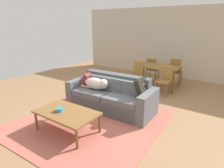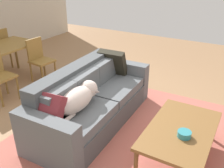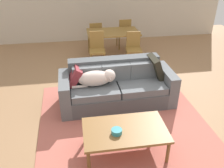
# 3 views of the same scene
# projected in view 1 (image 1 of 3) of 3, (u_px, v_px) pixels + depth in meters

# --- Properties ---
(ground_plane) EXTENTS (10.00, 10.00, 0.00)m
(ground_plane) POSITION_uv_depth(u_px,v_px,m) (117.00, 112.00, 4.66)
(ground_plane) COLOR #9E744F
(back_partition) EXTENTS (8.00, 0.12, 2.70)m
(back_partition) POSITION_uv_depth(u_px,v_px,m) (172.00, 43.00, 7.40)
(back_partition) COLOR beige
(back_partition) RESTS_ON ground
(area_rug) EXTENTS (3.02, 3.23, 0.01)m
(area_rug) POSITION_uv_depth(u_px,v_px,m) (92.00, 120.00, 4.23)
(area_rug) COLOR #BF6456
(area_rug) RESTS_ON ground
(couch) EXTENTS (2.22, 0.94, 0.85)m
(couch) POSITION_uv_depth(u_px,v_px,m) (111.00, 96.00, 4.75)
(couch) COLOR #4C5053
(couch) RESTS_ON ground
(dog_on_left_cushion) EXTENTS (0.82, 0.34, 0.30)m
(dog_on_left_cushion) POSITION_uv_depth(u_px,v_px,m) (97.00, 84.00, 4.79)
(dog_on_left_cushion) COLOR beige
(dog_on_left_cushion) RESTS_ON couch
(throw_pillow_by_left_arm) EXTENTS (0.33, 0.39, 0.39)m
(throw_pillow_by_left_arm) POSITION_uv_depth(u_px,v_px,m) (87.00, 79.00, 5.12)
(throw_pillow_by_left_arm) COLOR maroon
(throw_pillow_by_left_arm) RESTS_ON couch
(throw_pillow_by_right_arm) EXTENTS (0.29, 0.47, 0.47)m
(throw_pillow_by_right_arm) POSITION_uv_depth(u_px,v_px,m) (143.00, 88.00, 4.28)
(throw_pillow_by_right_arm) COLOR #28261B
(throw_pillow_by_right_arm) RESTS_ON couch
(coffee_table) EXTENTS (1.23, 0.73, 0.43)m
(coffee_table) POSITION_uv_depth(u_px,v_px,m) (67.00, 114.00, 3.70)
(coffee_table) COLOR brown
(coffee_table) RESTS_ON ground
(bowl_on_coffee_table) EXTENTS (0.15, 0.15, 0.07)m
(bowl_on_coffee_table) POSITION_uv_depth(u_px,v_px,m) (59.00, 110.00, 3.70)
(bowl_on_coffee_table) COLOR teal
(bowl_on_coffee_table) RESTS_ON coffee_table
(dining_table) EXTENTS (1.41, 0.83, 0.74)m
(dining_table) POSITION_uv_depth(u_px,v_px,m) (158.00, 68.00, 6.31)
(dining_table) COLOR olive
(dining_table) RESTS_ON ground
(dining_chair_near_left) EXTENTS (0.42, 0.42, 0.91)m
(dining_chair_near_left) POSITION_uv_depth(u_px,v_px,m) (136.00, 74.00, 6.19)
(dining_chair_near_left) COLOR olive
(dining_chair_near_left) RESTS_ON ground
(dining_chair_near_right) EXTENTS (0.43, 0.43, 0.86)m
(dining_chair_near_right) POSITION_uv_depth(u_px,v_px,m) (165.00, 79.00, 5.68)
(dining_chair_near_right) COLOR olive
(dining_chair_near_right) RESTS_ON ground
(dining_chair_far_left) EXTENTS (0.41, 0.41, 0.85)m
(dining_chair_far_left) POSITION_uv_depth(u_px,v_px,m) (152.00, 68.00, 7.08)
(dining_chair_far_left) COLOR olive
(dining_chair_far_left) RESTS_ON ground
(dining_chair_far_right) EXTENTS (0.41, 0.41, 0.93)m
(dining_chair_far_right) POSITION_uv_depth(u_px,v_px,m) (176.00, 70.00, 6.59)
(dining_chair_far_right) COLOR olive
(dining_chair_far_right) RESTS_ON ground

